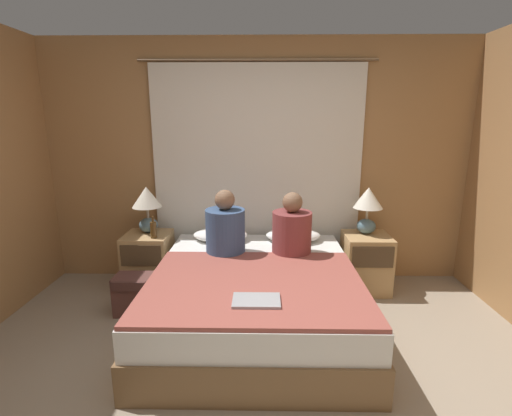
{
  "coord_description": "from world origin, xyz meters",
  "views": [
    {
      "loc": [
        0.05,
        -1.86,
        1.71
      ],
      "look_at": [
        0.0,
        1.26,
        0.96
      ],
      "focal_mm": 26.0,
      "sensor_mm": 36.0,
      "label": 1
    }
  ],
  "objects_px": {
    "nightstand_right": "(366,263)",
    "pillow_left": "(221,235)",
    "nightstand_left": "(149,261)",
    "pillow_right": "(293,235)",
    "laptop_on_bed": "(256,301)",
    "beer_bottle_on_left_stand": "(153,229)",
    "person_right_in_bed": "(292,230)",
    "lamp_right": "(368,204)",
    "person_left_in_bed": "(225,229)",
    "bed": "(255,298)",
    "backpack_on_floor": "(134,292)",
    "lamp_left": "(147,203)"
  },
  "relations": [
    {
      "from": "lamp_left",
      "to": "laptop_on_bed",
      "type": "height_order",
      "value": "lamp_left"
    },
    {
      "from": "nightstand_left",
      "to": "pillow_right",
      "type": "distance_m",
      "value": 1.5
    },
    {
      "from": "lamp_left",
      "to": "lamp_right",
      "type": "height_order",
      "value": "same"
    },
    {
      "from": "lamp_right",
      "to": "person_right_in_bed",
      "type": "distance_m",
      "value": 0.9
    },
    {
      "from": "bed",
      "to": "pillow_left",
      "type": "relative_size",
      "value": 3.49
    },
    {
      "from": "nightstand_left",
      "to": "person_right_in_bed",
      "type": "relative_size",
      "value": 1.01
    },
    {
      "from": "laptop_on_bed",
      "to": "backpack_on_floor",
      "type": "relative_size",
      "value": 0.89
    },
    {
      "from": "nightstand_left",
      "to": "lamp_right",
      "type": "distance_m",
      "value": 2.29
    },
    {
      "from": "person_right_in_bed",
      "to": "beer_bottle_on_left_stand",
      "type": "xyz_separation_m",
      "value": [
        -1.32,
        0.23,
        -0.07
      ]
    },
    {
      "from": "pillow_left",
      "to": "person_left_in_bed",
      "type": "xyz_separation_m",
      "value": [
        0.09,
        -0.38,
        0.18
      ]
    },
    {
      "from": "nightstand_right",
      "to": "beer_bottle_on_left_stand",
      "type": "height_order",
      "value": "beer_bottle_on_left_stand"
    },
    {
      "from": "lamp_left",
      "to": "beer_bottle_on_left_stand",
      "type": "bearing_deg",
      "value": -60.65
    },
    {
      "from": "nightstand_right",
      "to": "beer_bottle_on_left_stand",
      "type": "distance_m",
      "value": 2.14
    },
    {
      "from": "pillow_left",
      "to": "beer_bottle_on_left_stand",
      "type": "height_order",
      "value": "beer_bottle_on_left_stand"
    },
    {
      "from": "lamp_left",
      "to": "pillow_right",
      "type": "distance_m",
      "value": 1.5
    },
    {
      "from": "nightstand_right",
      "to": "pillow_left",
      "type": "distance_m",
      "value": 1.5
    },
    {
      "from": "backpack_on_floor",
      "to": "person_left_in_bed",
      "type": "bearing_deg",
      "value": 11.91
    },
    {
      "from": "lamp_right",
      "to": "laptop_on_bed",
      "type": "height_order",
      "value": "lamp_right"
    },
    {
      "from": "lamp_left",
      "to": "person_left_in_bed",
      "type": "height_order",
      "value": "person_left_in_bed"
    },
    {
      "from": "bed",
      "to": "person_left_in_bed",
      "type": "relative_size",
      "value": 3.21
    },
    {
      "from": "bed",
      "to": "person_right_in_bed",
      "type": "height_order",
      "value": "person_right_in_bed"
    },
    {
      "from": "nightstand_right",
      "to": "lamp_left",
      "type": "distance_m",
      "value": 2.29
    },
    {
      "from": "nightstand_right",
      "to": "backpack_on_floor",
      "type": "bearing_deg",
      "value": -166.91
    },
    {
      "from": "lamp_left",
      "to": "nightstand_left",
      "type": "bearing_deg",
      "value": -90.0
    },
    {
      "from": "pillow_left",
      "to": "person_right_in_bed",
      "type": "height_order",
      "value": "person_right_in_bed"
    },
    {
      "from": "lamp_left",
      "to": "laptop_on_bed",
      "type": "bearing_deg",
      "value": -50.9
    },
    {
      "from": "pillow_left",
      "to": "person_right_in_bed",
      "type": "bearing_deg",
      "value": -28.98
    },
    {
      "from": "bed",
      "to": "lamp_right",
      "type": "height_order",
      "value": "lamp_right"
    },
    {
      "from": "laptop_on_bed",
      "to": "beer_bottle_on_left_stand",
      "type": "bearing_deg",
      "value": 130.42
    },
    {
      "from": "bed",
      "to": "nightstand_right",
      "type": "xyz_separation_m",
      "value": [
        1.1,
        0.7,
        0.04
      ]
    },
    {
      "from": "bed",
      "to": "beer_bottle_on_left_stand",
      "type": "relative_size",
      "value": 8.77
    },
    {
      "from": "person_left_in_bed",
      "to": "person_right_in_bed",
      "type": "height_order",
      "value": "person_left_in_bed"
    },
    {
      "from": "lamp_left",
      "to": "person_right_in_bed",
      "type": "bearing_deg",
      "value": -16.15
    },
    {
      "from": "lamp_right",
      "to": "laptop_on_bed",
      "type": "relative_size",
      "value": 1.5
    },
    {
      "from": "bed",
      "to": "lamp_left",
      "type": "bearing_deg",
      "value": 144.99
    },
    {
      "from": "bed",
      "to": "laptop_on_bed",
      "type": "height_order",
      "value": "laptop_on_bed"
    },
    {
      "from": "nightstand_left",
      "to": "backpack_on_floor",
      "type": "relative_size",
      "value": 1.63
    },
    {
      "from": "person_left_in_bed",
      "to": "person_right_in_bed",
      "type": "relative_size",
      "value": 1.03
    },
    {
      "from": "pillow_left",
      "to": "lamp_right",
      "type": "bearing_deg",
      "value": 1.24
    },
    {
      "from": "backpack_on_floor",
      "to": "bed",
      "type": "bearing_deg",
      "value": -9.87
    },
    {
      "from": "nightstand_left",
      "to": "person_right_in_bed",
      "type": "height_order",
      "value": "person_right_in_bed"
    },
    {
      "from": "nightstand_left",
      "to": "nightstand_right",
      "type": "xyz_separation_m",
      "value": [
        2.21,
        0.0,
        0.0
      ]
    },
    {
      "from": "bed",
      "to": "beer_bottle_on_left_stand",
      "type": "bearing_deg",
      "value": 149.55
    },
    {
      "from": "nightstand_left",
      "to": "person_left_in_bed",
      "type": "height_order",
      "value": "person_left_in_bed"
    },
    {
      "from": "bed",
      "to": "beer_bottle_on_left_stand",
      "type": "distance_m",
      "value": 1.23
    },
    {
      "from": "bed",
      "to": "laptop_on_bed",
      "type": "relative_size",
      "value": 6.07
    },
    {
      "from": "person_left_in_bed",
      "to": "person_right_in_bed",
      "type": "distance_m",
      "value": 0.6
    },
    {
      "from": "laptop_on_bed",
      "to": "backpack_on_floor",
      "type": "xyz_separation_m",
      "value": [
        -1.11,
        0.8,
        -0.34
      ]
    },
    {
      "from": "person_left_in_bed",
      "to": "beer_bottle_on_left_stand",
      "type": "height_order",
      "value": "person_left_in_bed"
    },
    {
      "from": "pillow_right",
      "to": "beer_bottle_on_left_stand",
      "type": "relative_size",
      "value": 2.51
    }
  ]
}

